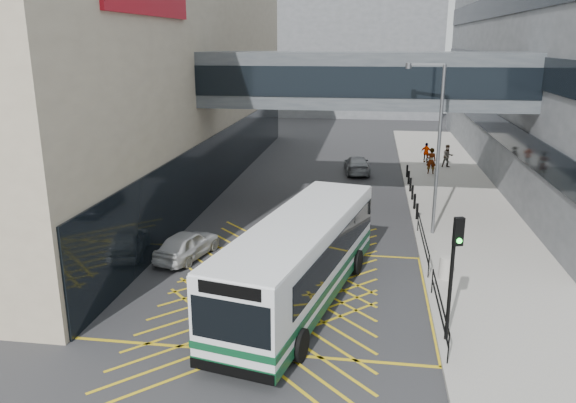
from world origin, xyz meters
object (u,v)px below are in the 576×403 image
at_px(car_silver, 357,164).
at_px(litter_bin, 446,268).
at_px(car_white, 187,244).
at_px(street_lamp, 435,140).
at_px(pedestrian_c, 426,153).
at_px(pedestrian_a, 431,161).
at_px(pedestrian_b, 448,156).
at_px(car_dark, 304,209).
at_px(bus, 302,258).
at_px(traffic_light, 454,262).

distance_m(car_silver, litter_bin, 19.92).
bearing_deg(car_white, street_lamp, -142.99).
bearing_deg(pedestrian_c, car_white, 83.61).
xyz_separation_m(pedestrian_a, pedestrian_b, (1.47, 2.40, -0.09)).
xyz_separation_m(car_white, car_silver, (7.12, 18.48, 0.01)).
bearing_deg(car_white, car_dark, -112.54).
relative_size(bus, pedestrian_b, 6.92).
height_order(litter_bin, pedestrian_c, pedestrian_c).
distance_m(car_white, traffic_light, 12.65).
distance_m(street_lamp, pedestrian_a, 14.20).
distance_m(car_white, car_silver, 19.80).
xyz_separation_m(car_white, pedestrian_a, (12.52, 18.37, 0.46)).
height_order(street_lamp, pedestrian_a, street_lamp).
bearing_deg(pedestrian_a, traffic_light, 84.92).
relative_size(traffic_light, street_lamp, 0.51).
relative_size(car_white, traffic_light, 0.98).
bearing_deg(street_lamp, litter_bin, -78.93).
bearing_deg(litter_bin, pedestrian_a, 86.51).
distance_m(traffic_light, pedestrian_b, 27.18).
distance_m(traffic_light, litter_bin, 5.67).
xyz_separation_m(street_lamp, pedestrian_c, (1.35, 17.63, -3.99)).
xyz_separation_m(car_white, street_lamp, (11.19, 4.76, 4.29)).
distance_m(car_dark, pedestrian_b, 17.28).
xyz_separation_m(pedestrian_b, pedestrian_c, (-1.46, 1.62, -0.08)).
xyz_separation_m(car_silver, pedestrian_c, (5.41, 3.91, 0.28)).
bearing_deg(car_white, car_silver, -97.13).
relative_size(car_silver, pedestrian_c, 2.74).
bearing_deg(pedestrian_c, pedestrian_a, 112.65).
bearing_deg(car_white, traffic_light, 164.33).
xyz_separation_m(car_white, pedestrian_c, (12.53, 22.39, 0.29)).
height_order(car_silver, street_lamp, street_lamp).
bearing_deg(pedestrian_c, bus, 98.13).
distance_m(car_dark, litter_bin, 9.88).
distance_m(litter_bin, pedestrian_c, 23.42).
height_order(car_white, car_silver, car_silver).
xyz_separation_m(car_dark, street_lamp, (6.56, -1.49, 4.27)).
bearing_deg(car_silver, bus, 79.69).
distance_m(bus, pedestrian_c, 26.91).
height_order(car_dark, litter_bin, car_dark).
bearing_deg(car_dark, pedestrian_a, -121.78).
bearing_deg(pedestrian_c, car_silver, 58.73).
relative_size(pedestrian_b, pedestrian_c, 1.10).
bearing_deg(car_white, bus, 161.52).
distance_m(bus, pedestrian_a, 23.04).
distance_m(car_dark, street_lamp, 7.97).
height_order(car_silver, pedestrian_b, pedestrian_b).
relative_size(bus, traffic_light, 2.84).
height_order(car_white, pedestrian_b, pedestrian_b).
relative_size(bus, pedestrian_c, 7.62).
distance_m(bus, pedestrian_b, 25.78).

